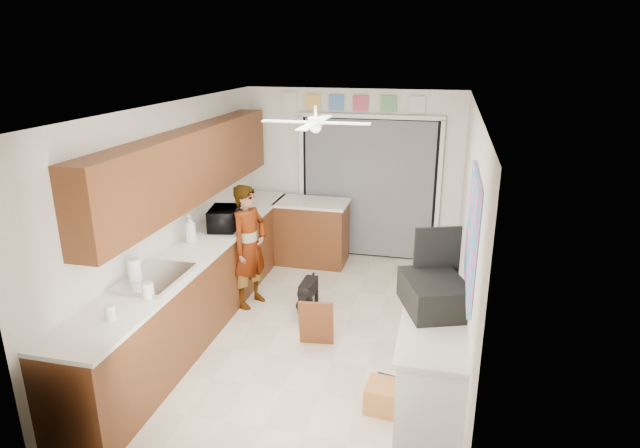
# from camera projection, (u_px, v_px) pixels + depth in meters

# --- Properties ---
(floor) EXTENTS (5.00, 5.00, 0.00)m
(floor) POSITION_uv_depth(u_px,v_px,m) (312.00, 331.00, 6.05)
(floor) COLOR beige
(floor) RESTS_ON ground
(ceiling) EXTENTS (5.00, 5.00, 0.00)m
(ceiling) POSITION_uv_depth(u_px,v_px,m) (311.00, 107.00, 5.26)
(ceiling) COLOR white
(ceiling) RESTS_ON ground
(wall_back) EXTENTS (3.20, 0.00, 3.20)m
(wall_back) POSITION_uv_depth(u_px,v_px,m) (353.00, 175.00, 7.96)
(wall_back) COLOR white
(wall_back) RESTS_ON ground
(wall_front) EXTENTS (3.20, 0.00, 3.20)m
(wall_front) POSITION_uv_depth(u_px,v_px,m) (213.00, 351.00, 3.35)
(wall_front) COLOR white
(wall_front) RESTS_ON ground
(wall_left) EXTENTS (0.00, 5.00, 5.00)m
(wall_left) POSITION_uv_depth(u_px,v_px,m) (174.00, 216.00, 6.01)
(wall_left) COLOR white
(wall_left) RESTS_ON ground
(wall_right) EXTENTS (0.00, 5.00, 5.00)m
(wall_right) POSITION_uv_depth(u_px,v_px,m) (467.00, 239.00, 5.30)
(wall_right) COLOR white
(wall_right) RESTS_ON ground
(left_base_cabinets) EXTENTS (0.60, 4.80, 0.90)m
(left_base_cabinets) POSITION_uv_depth(u_px,v_px,m) (203.00, 284.00, 6.19)
(left_base_cabinets) COLOR #612F17
(left_base_cabinets) RESTS_ON floor
(left_countertop) EXTENTS (0.62, 4.80, 0.04)m
(left_countertop) POSITION_uv_depth(u_px,v_px,m) (201.00, 246.00, 6.04)
(left_countertop) COLOR white
(left_countertop) RESTS_ON left_base_cabinets
(upper_cabinets) EXTENTS (0.32, 4.00, 0.80)m
(upper_cabinets) POSITION_uv_depth(u_px,v_px,m) (191.00, 165.00, 5.98)
(upper_cabinets) COLOR #612F17
(upper_cabinets) RESTS_ON wall_left
(sink_basin) EXTENTS (0.50, 0.76, 0.06)m
(sink_basin) POSITION_uv_depth(u_px,v_px,m) (155.00, 278.00, 5.11)
(sink_basin) COLOR silver
(sink_basin) RESTS_ON left_countertop
(faucet) EXTENTS (0.03, 0.03, 0.22)m
(faucet) POSITION_uv_depth(u_px,v_px,m) (136.00, 267.00, 5.12)
(faucet) COLOR silver
(faucet) RESTS_ON left_countertop
(peninsula_base) EXTENTS (1.00, 0.60, 0.90)m
(peninsula_base) POSITION_uv_depth(u_px,v_px,m) (312.00, 233.00, 7.86)
(peninsula_base) COLOR #612F17
(peninsula_base) RESTS_ON floor
(peninsula_top) EXTENTS (1.04, 0.64, 0.04)m
(peninsula_top) POSITION_uv_depth(u_px,v_px,m) (312.00, 203.00, 7.72)
(peninsula_top) COLOR white
(peninsula_top) RESTS_ON peninsula_base
(back_opening_recess) EXTENTS (2.00, 0.06, 2.10)m
(back_opening_recess) POSITION_uv_depth(u_px,v_px,m) (368.00, 189.00, 7.94)
(back_opening_recess) COLOR black
(back_opening_recess) RESTS_ON wall_back
(curtain_panel) EXTENTS (1.90, 0.03, 2.05)m
(curtain_panel) POSITION_uv_depth(u_px,v_px,m) (368.00, 190.00, 7.91)
(curtain_panel) COLOR slate
(curtain_panel) RESTS_ON wall_back
(door_trim_left) EXTENTS (0.06, 0.04, 2.10)m
(door_trim_left) POSITION_uv_depth(u_px,v_px,m) (302.00, 186.00, 8.14)
(door_trim_left) COLOR white
(door_trim_left) RESTS_ON wall_back
(door_trim_right) EXTENTS (0.06, 0.04, 2.10)m
(door_trim_right) POSITION_uv_depth(u_px,v_px,m) (438.00, 194.00, 7.69)
(door_trim_right) COLOR white
(door_trim_right) RESTS_ON wall_back
(door_trim_head) EXTENTS (2.10, 0.04, 0.06)m
(door_trim_head) POSITION_uv_depth(u_px,v_px,m) (370.00, 116.00, 7.58)
(door_trim_head) COLOR white
(door_trim_head) RESTS_ON wall_back
(header_frame_0) EXTENTS (0.22, 0.02, 0.22)m
(header_frame_0) POSITION_uv_depth(u_px,v_px,m) (313.00, 102.00, 7.74)
(header_frame_0) COLOR #F6C352
(header_frame_0) RESTS_ON wall_back
(header_frame_1) EXTENTS (0.22, 0.02, 0.22)m
(header_frame_1) POSITION_uv_depth(u_px,v_px,m) (336.00, 103.00, 7.66)
(header_frame_1) COLOR #4A86C6
(header_frame_1) RESTS_ON wall_back
(header_frame_2) EXTENTS (0.22, 0.02, 0.22)m
(header_frame_2) POSITION_uv_depth(u_px,v_px,m) (361.00, 103.00, 7.58)
(header_frame_2) COLOR #C64A5F
(header_frame_2) RESTS_ON wall_back
(header_frame_3) EXTENTS (0.22, 0.02, 0.22)m
(header_frame_3) POSITION_uv_depth(u_px,v_px,m) (389.00, 104.00, 7.50)
(header_frame_3) COLOR #5FA769
(header_frame_3) RESTS_ON wall_back
(header_frame_4) EXTENTS (0.22, 0.02, 0.22)m
(header_frame_4) POSITION_uv_depth(u_px,v_px,m) (418.00, 104.00, 7.41)
(header_frame_4) COLOR silver
(header_frame_4) RESTS_ON wall_back
(route66_sign) EXTENTS (0.22, 0.02, 0.26)m
(route66_sign) POSITION_uv_depth(u_px,v_px,m) (290.00, 101.00, 7.81)
(route66_sign) COLOR silver
(route66_sign) RESTS_ON wall_back
(right_counter_base) EXTENTS (0.50, 1.40, 0.90)m
(right_counter_base) POSITION_uv_depth(u_px,v_px,m) (432.00, 372.00, 4.50)
(right_counter_base) COLOR white
(right_counter_base) RESTS_ON floor
(right_counter_top) EXTENTS (0.54, 1.44, 0.04)m
(right_counter_top) POSITION_uv_depth(u_px,v_px,m) (434.00, 323.00, 4.36)
(right_counter_top) COLOR white
(right_counter_top) RESTS_ON right_counter_base
(abstract_painting) EXTENTS (0.03, 1.15, 0.95)m
(abstract_painting) POSITION_uv_depth(u_px,v_px,m) (472.00, 233.00, 4.26)
(abstract_painting) COLOR #EE57CE
(abstract_painting) RESTS_ON wall_right
(ceiling_fan) EXTENTS (1.14, 1.14, 0.24)m
(ceiling_fan) POSITION_uv_depth(u_px,v_px,m) (316.00, 122.00, 5.50)
(ceiling_fan) COLOR white
(ceiling_fan) RESTS_ON ceiling
(microwave) EXTENTS (0.41, 0.53, 0.26)m
(microwave) POSITION_uv_depth(u_px,v_px,m) (224.00, 219.00, 6.50)
(microwave) COLOR black
(microwave) RESTS_ON left_countertop
(soap_bottle) EXTENTS (0.17, 0.17, 0.33)m
(soap_bottle) POSITION_uv_depth(u_px,v_px,m) (190.00, 228.00, 6.05)
(soap_bottle) COLOR silver
(soap_bottle) RESTS_ON left_countertop
(jar_a) EXTENTS (0.13, 0.13, 0.14)m
(jar_a) POSITION_uv_depth(u_px,v_px,m) (148.00, 290.00, 4.73)
(jar_a) COLOR silver
(jar_a) RESTS_ON left_countertop
(jar_b) EXTENTS (0.11, 0.11, 0.13)m
(jar_b) POSITION_uv_depth(u_px,v_px,m) (110.00, 313.00, 4.34)
(jar_b) COLOR silver
(jar_b) RESTS_ON left_countertop
(paper_towel_roll) EXTENTS (0.12, 0.12, 0.25)m
(paper_towel_roll) POSITION_uv_depth(u_px,v_px,m) (135.00, 272.00, 4.98)
(paper_towel_roll) COLOR white
(paper_towel_roll) RESTS_ON left_countertop
(suitcase) EXTENTS (0.67, 0.76, 0.27)m
(suitcase) POSITION_uv_depth(u_px,v_px,m) (434.00, 294.00, 4.51)
(suitcase) COLOR black
(suitcase) RESTS_ON right_counter_top
(suitcase_rim) EXTENTS (0.61, 0.70, 0.02)m
(suitcase_rim) POSITION_uv_depth(u_px,v_px,m) (433.00, 306.00, 4.55)
(suitcase_rim) COLOR yellow
(suitcase_rim) RESTS_ON suitcase
(suitcase_lid) EXTENTS (0.40, 0.17, 0.50)m
(suitcase_lid) POSITION_uv_depth(u_px,v_px,m) (437.00, 254.00, 4.70)
(suitcase_lid) COLOR black
(suitcase_lid) RESTS_ON suitcase
(cardboard_box) EXTENTS (0.43, 0.34, 0.25)m
(cardboard_box) POSITION_uv_depth(u_px,v_px,m) (389.00, 398.00, 4.70)
(cardboard_box) COLOR #B46F38
(cardboard_box) RESTS_ON floor
(navy_crate) EXTENTS (0.38, 0.34, 0.20)m
(navy_crate) POSITION_uv_depth(u_px,v_px,m) (390.00, 393.00, 4.80)
(navy_crate) COLOR black
(navy_crate) RESTS_ON floor
(cabinet_door_panel) EXTENTS (0.38, 0.18, 0.54)m
(cabinet_door_panel) POSITION_uv_depth(u_px,v_px,m) (316.00, 323.00, 5.66)
(cabinet_door_panel) COLOR #612F17
(cabinet_door_panel) RESTS_ON floor
(man) EXTENTS (0.53, 0.64, 1.53)m
(man) POSITION_uv_depth(u_px,v_px,m) (250.00, 246.00, 6.46)
(man) COLOR white
(man) RESTS_ON floor
(dog) EXTENTS (0.23, 0.54, 0.42)m
(dog) POSITION_uv_depth(u_px,v_px,m) (308.00, 293.00, 6.50)
(dog) COLOR black
(dog) RESTS_ON floor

